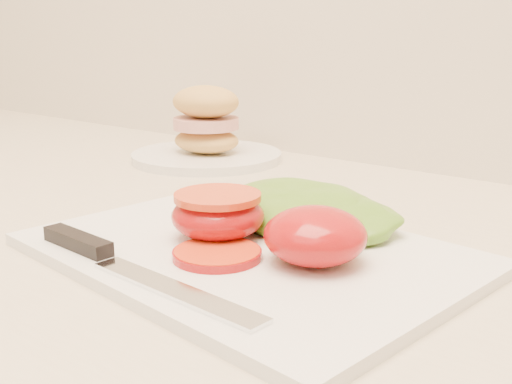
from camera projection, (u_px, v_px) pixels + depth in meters
The scene contains 8 objects.
cutting_board at pixel (248, 252), 0.53m from camera, with size 0.35×0.26×0.01m, color white.
tomato_half_dome at pixel (315, 235), 0.49m from camera, with size 0.08×0.08×0.04m, color #B11410.
tomato_half_cut at pixel (218, 214), 0.55m from camera, with size 0.08×0.08×0.04m.
tomato_slice_0 at pixel (217, 254), 0.51m from camera, with size 0.07×0.07×0.01m, color #E24F1A.
lettuce_leaf_0 at pixel (294, 208), 0.59m from camera, with size 0.16×0.11×0.03m, color #5D9A28.
lettuce_leaf_1 at pixel (336, 220), 0.56m from camera, with size 0.12×0.08×0.03m, color #5D9A28.
knife at pixel (112, 258), 0.49m from camera, with size 0.25×0.04×0.01m.
sandwich_plate at pixel (206, 135), 0.91m from camera, with size 0.21×0.21×0.11m.
Camera 1 is at (0.13, 1.22, 1.12)m, focal length 45.00 mm.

